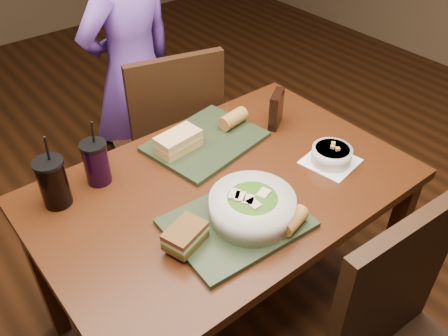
{
  "coord_description": "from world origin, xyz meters",
  "views": [
    {
      "loc": [
        -0.79,
        -0.98,
        1.82
      ],
      "look_at": [
        0.0,
        0.0,
        0.82
      ],
      "focal_mm": 38.0,
      "sensor_mm": 36.0,
      "label": 1
    }
  ],
  "objects": [
    {
      "name": "ground",
      "position": [
        0.0,
        0.0,
        0.0
      ],
      "size": [
        6.0,
        6.0,
        0.0
      ],
      "primitive_type": "plane",
      "color": "#381C0B",
      "rests_on": "ground"
    },
    {
      "name": "chair_far",
      "position": [
        0.16,
        0.63,
        0.55
      ],
      "size": [
        0.52,
        0.53,
        0.99
      ],
      "color": "black",
      "rests_on": "ground"
    },
    {
      "name": "baguette_far",
      "position": [
        0.25,
        0.25,
        0.8
      ],
      "size": [
        0.13,
        0.08,
        0.06
      ],
      "primitive_type": "cylinder",
      "rotation": [
        0.0,
        1.57,
        0.16
      ],
      "color": "#AD7533",
      "rests_on": "tray_far"
    },
    {
      "name": "tray_near",
      "position": [
        -0.1,
        -0.18,
        0.76
      ],
      "size": [
        0.44,
        0.34,
        0.02
      ],
      "primitive_type": "cube",
      "rotation": [
        0.0,
        0.0,
        -0.06
      ],
      "color": "#212E1A",
      "rests_on": "dining_table"
    },
    {
      "name": "sandwich_far",
      "position": [
        -0.02,
        0.25,
        0.8
      ],
      "size": [
        0.18,
        0.11,
        0.07
      ],
      "color": "tan",
      "rests_on": "tray_far"
    },
    {
      "name": "salad_bowl",
      "position": [
        -0.05,
        -0.2,
        0.81
      ],
      "size": [
        0.27,
        0.27,
        0.09
      ],
      "color": "silver",
      "rests_on": "tray_near"
    },
    {
      "name": "cup_cola",
      "position": [
        -0.49,
        0.27,
        0.84
      ],
      "size": [
        0.1,
        0.1,
        0.27
      ],
      "color": "black",
      "rests_on": "dining_table"
    },
    {
      "name": "tray_far",
      "position": [
        0.1,
        0.23,
        0.76
      ],
      "size": [
        0.47,
        0.39,
        0.02
      ],
      "primitive_type": "cube",
      "rotation": [
        0.0,
        0.0,
        0.17
      ],
      "color": "#212E1A",
      "rests_on": "dining_table"
    },
    {
      "name": "baguette_near",
      "position": [
        0.02,
        -0.31,
        0.79
      ],
      "size": [
        0.11,
        0.08,
        0.05
      ],
      "primitive_type": "cylinder",
      "rotation": [
        0.0,
        1.57,
        0.24
      ],
      "color": "#AD7533",
      "rests_on": "tray_near"
    },
    {
      "name": "dining_table",
      "position": [
        0.0,
        0.0,
        0.66
      ],
      "size": [
        1.3,
        0.85,
        0.75
      ],
      "color": "#3F1D0C",
      "rests_on": "ground"
    },
    {
      "name": "soup_bowl",
      "position": [
        0.39,
        -0.15,
        0.78
      ],
      "size": [
        0.21,
        0.21,
        0.07
      ],
      "color": "white",
      "rests_on": "dining_table"
    },
    {
      "name": "diner",
      "position": [
        0.18,
        0.94,
        0.76
      ],
      "size": [
        0.61,
        0.46,
        1.51
      ],
      "primitive_type": "imported",
      "rotation": [
        0.0,
        0.0,
        3.32
      ],
      "color": "#643BA3",
      "rests_on": "ground"
    },
    {
      "name": "chip_bag",
      "position": [
        0.4,
        0.16,
        0.82
      ],
      "size": [
        0.11,
        0.09,
        0.15
      ],
      "primitive_type": "cube",
      "rotation": [
        0.0,
        0.0,
        0.57
      ],
      "color": "black",
      "rests_on": "dining_table"
    },
    {
      "name": "sandwich_near",
      "position": [
        -0.27,
        -0.16,
        0.8
      ],
      "size": [
        0.15,
        0.12,
        0.06
      ],
      "color": "#593819",
      "rests_on": "tray_near"
    },
    {
      "name": "cup_berry",
      "position": [
        -0.33,
        0.29,
        0.83
      ],
      "size": [
        0.09,
        0.09,
        0.25
      ],
      "color": "black",
      "rests_on": "dining_table"
    }
  ]
}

